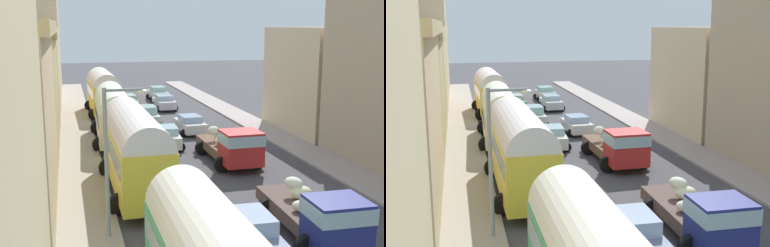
{
  "view_description": "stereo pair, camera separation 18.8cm",
  "coord_description": "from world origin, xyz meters",
  "views": [
    {
      "loc": [
        -7.78,
        -8.18,
        8.19
      ],
      "look_at": [
        0.0,
        22.27,
        1.89
      ],
      "focal_mm": 45.78,
      "sensor_mm": 36.0,
      "label": 1
    },
    {
      "loc": [
        -7.59,
        -8.22,
        8.19
      ],
      "look_at": [
        0.0,
        22.27,
        1.89
      ],
      "focal_mm": 45.78,
      "sensor_mm": 36.0,
      "label": 2
    }
  ],
  "objects": [
    {
      "name": "cargo_truck_1",
      "position": [
        1.52,
        18.48,
        1.24
      ],
      "size": [
        3.1,
        6.69,
        2.36
      ],
      "color": "#B32322",
      "rests_on": "ground"
    },
    {
      "name": "car_1",
      "position": [
        1.39,
        38.94,
        0.75
      ],
      "size": [
        2.31,
        4.14,
        1.46
      ],
      "color": "silver",
      "rests_on": "ground"
    },
    {
      "name": "car_3",
      "position": [
        -1.79,
        7.14,
        0.83
      ],
      "size": [
        2.4,
        3.75,
        1.67
      ],
      "color": "gray",
      "rests_on": "ground"
    },
    {
      "name": "parked_bus_3",
      "position": [
        -4.6,
        37.65,
        2.28
      ],
      "size": [
        3.4,
        8.28,
        4.12
      ],
      "color": "gold",
      "rests_on": "ground"
    },
    {
      "name": "parked_bus_1",
      "position": [
        -4.73,
        15.17,
        2.35
      ],
      "size": [
        3.27,
        9.36,
        4.22
      ],
      "color": "gold",
      "rests_on": "ground"
    },
    {
      "name": "sidewalk_right",
      "position": [
        7.25,
        27.0,
        0.07
      ],
      "size": [
        2.5,
        70.0,
        0.14
      ],
      "primitive_type": "cube",
      "color": "#A49591",
      "rests_on": "ground"
    },
    {
      "name": "car_2",
      "position": [
        1.91,
        45.13,
        0.78
      ],
      "size": [
        2.39,
        3.74,
        1.54
      ],
      "color": "silver",
      "rests_on": "ground"
    },
    {
      "name": "cargo_truck_0",
      "position": [
        1.22,
        7.63,
        1.16
      ],
      "size": [
        3.01,
        6.47,
        2.23
      ],
      "color": "navy",
      "rests_on": "ground"
    },
    {
      "name": "car_0",
      "position": [
        1.22,
        27.64,
        0.73
      ],
      "size": [
        2.4,
        3.7,
        1.42
      ],
      "color": "silver",
      "rests_on": "ground"
    },
    {
      "name": "car_4",
      "position": [
        -1.51,
        23.61,
        0.77
      ],
      "size": [
        2.5,
        3.84,
        1.5
      ],
      "color": "silver",
      "rests_on": "ground"
    },
    {
      "name": "building_left_3",
      "position": [
        -10.64,
        38.32,
        4.16
      ],
      "size": [
        4.71,
        12.44,
        8.24
      ],
      "color": "#CFAE85",
      "rests_on": "ground"
    },
    {
      "name": "building_left_2",
      "position": [
        -11.18,
        25.96,
        4.08
      ],
      "size": [
        5.89,
        10.54,
        8.09
      ],
      "color": "tan",
      "rests_on": "ground"
    },
    {
      "name": "ground_plane",
      "position": [
        0.0,
        27.0,
        0.0
      ],
      "size": [
        154.0,
        154.0,
        0.0
      ],
      "primitive_type": "plane",
      "color": "#434146"
    },
    {
      "name": "sidewalk_left",
      "position": [
        -7.25,
        27.0,
        0.07
      ],
      "size": [
        2.5,
        70.0,
        0.14
      ],
      "primitive_type": "cube",
      "color": "#A09588",
      "rests_on": "ground"
    },
    {
      "name": "building_left_4",
      "position": [
        -11.2,
        51.63,
        6.84
      ],
      "size": [
        5.94,
        13.36,
        13.61
      ],
      "color": "beige",
      "rests_on": "ground"
    },
    {
      "name": "car_5",
      "position": [
        -1.61,
        31.15,
        0.85
      ],
      "size": [
        2.29,
        3.86,
        1.71
      ],
      "color": "silver",
      "rests_on": "ground"
    },
    {
      "name": "parked_bus_2",
      "position": [
        -4.72,
        26.3,
        2.15
      ],
      "size": [
        3.4,
        8.95,
        3.91
      ],
      "color": "beige",
      "rests_on": "ground"
    },
    {
      "name": "streetlamp_near",
      "position": [
        -6.25,
        9.89,
        3.59
      ],
      "size": [
        1.74,
        0.28,
        5.95
      ],
      "color": "gray",
      "rests_on": "ground"
    },
    {
      "name": "car_6",
      "position": [
        -2.16,
        39.33,
        0.8
      ],
      "size": [
        2.34,
        4.37,
        1.57
      ],
      "color": "#549554",
      "rests_on": "ground"
    },
    {
      "name": "building_right_2",
      "position": [
        10.53,
        26.13,
        4.03
      ],
      "size": [
        4.07,
        9.44,
        8.07
      ],
      "color": "beige",
      "rests_on": "ground"
    }
  ]
}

